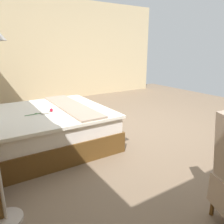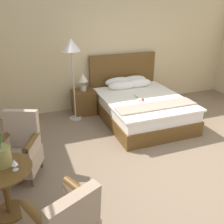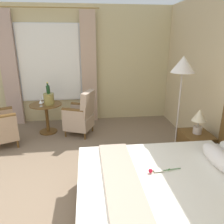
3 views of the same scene
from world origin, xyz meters
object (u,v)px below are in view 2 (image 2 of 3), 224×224
(champagne_bucket, at_px, (1,154))
(wine_glass_near_edge, at_px, (14,163))
(nightstand, at_px, (84,102))
(bedside_lamp, at_px, (83,79))
(floor_lamp_brass, at_px, (71,51))
(armchair_by_window, at_px, (20,150))
(side_table_round, at_px, (5,186))
(bed, at_px, (140,105))
(armchair_facing_bed, at_px, (65,224))

(champagne_bucket, xyz_separation_m, wine_glass_near_edge, (0.13, -0.15, -0.05))
(nightstand, distance_m, bedside_lamp, 0.54)
(bedside_lamp, bearing_deg, champagne_bucket, -122.32)
(champagne_bucket, height_order, wine_glass_near_edge, champagne_bucket)
(floor_lamp_brass, bearing_deg, armchair_by_window, -125.41)
(bedside_lamp, distance_m, side_table_round, 3.13)
(nightstand, bearing_deg, bed, -33.94)
(side_table_round, bearing_deg, bed, 35.07)
(bed, bearing_deg, side_table_round, -144.93)
(armchair_by_window, bearing_deg, bedside_lamp, 52.73)
(bed, relative_size, armchair_facing_bed, 2.44)
(champagne_bucket, bearing_deg, bedside_lamp, 57.68)
(side_table_round, bearing_deg, champagne_bucket, 73.68)
(floor_lamp_brass, relative_size, side_table_round, 2.55)
(bedside_lamp, relative_size, wine_glass_near_edge, 2.92)
(side_table_round, distance_m, wine_glass_near_edge, 0.38)
(floor_lamp_brass, bearing_deg, bedside_lamp, 41.87)
(wine_glass_near_edge, height_order, armchair_by_window, armchair_by_window)
(nightstand, xyz_separation_m, side_table_round, (-1.64, -2.64, 0.14))
(champagne_bucket, relative_size, armchair_by_window, 0.50)
(bedside_lamp, xyz_separation_m, armchair_by_window, (-1.44, -1.89, -0.39))
(nightstand, height_order, champagne_bucket, champagne_bucket)
(champagne_bucket, bearing_deg, floor_lamp_brass, 59.71)
(armchair_by_window, bearing_deg, side_table_round, -105.14)
(champagne_bucket, xyz_separation_m, armchair_facing_bed, (0.54, -0.89, -0.38))
(nightstand, xyz_separation_m, wine_glass_near_edge, (-1.48, -2.71, 0.48))
(bedside_lamp, relative_size, armchair_facing_bed, 0.45)
(floor_lamp_brass, distance_m, armchair_by_window, 2.30)
(wine_glass_near_edge, bearing_deg, nightstand, 61.26)
(bed, xyz_separation_m, bedside_lamp, (-1.08, 0.73, 0.49))
(nightstand, relative_size, armchair_facing_bed, 0.63)
(armchair_facing_bed, bearing_deg, floor_lamp_brass, 75.73)
(side_table_round, xyz_separation_m, wine_glass_near_edge, (0.16, -0.07, 0.33))
(bed, distance_m, nightstand, 1.30)
(nightstand, height_order, side_table_round, side_table_round)
(champagne_bucket, bearing_deg, nightstand, 57.68)
(nightstand, xyz_separation_m, floor_lamp_brass, (-0.26, -0.23, 1.23))
(bed, distance_m, floor_lamp_brass, 1.85)
(champagne_bucket, bearing_deg, armchair_by_window, 75.00)
(armchair_facing_bed, bearing_deg, nightstand, 72.64)
(floor_lamp_brass, bearing_deg, champagne_bucket, -120.29)
(armchair_by_window, xyz_separation_m, armchair_facing_bed, (0.36, -1.55, -0.00))
(bedside_lamp, bearing_deg, floor_lamp_brass, -138.13)
(nightstand, height_order, armchair_by_window, armchair_by_window)
(bedside_lamp, height_order, side_table_round, bedside_lamp)
(nightstand, height_order, floor_lamp_brass, floor_lamp_brass)
(nightstand, distance_m, armchair_by_window, 2.38)
(nightstand, relative_size, side_table_round, 0.81)
(bed, xyz_separation_m, floor_lamp_brass, (-1.34, 0.49, 1.18))
(bedside_lamp, xyz_separation_m, wine_glass_near_edge, (-1.48, -2.71, -0.07))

